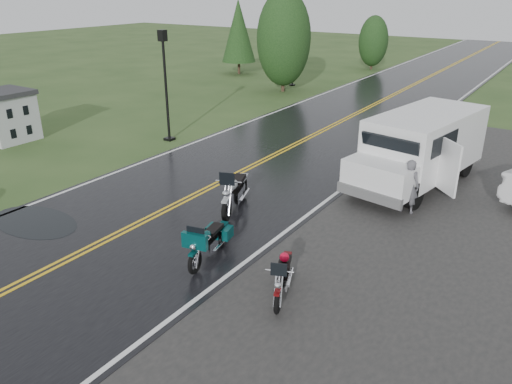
% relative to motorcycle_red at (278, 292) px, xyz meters
% --- Properties ---
extents(ground, '(120.00, 120.00, 0.00)m').
position_rel_motorcycle_red_xyz_m(ground, '(-5.54, 1.33, -0.55)').
color(ground, '#2D471E').
rests_on(ground, ground).
extents(road, '(8.00, 100.00, 0.04)m').
position_rel_motorcycle_red_xyz_m(road, '(-5.54, 11.33, -0.53)').
color(road, black).
rests_on(road, ground).
extents(motorcycle_red, '(1.35, 2.00, 1.11)m').
position_rel_motorcycle_red_xyz_m(motorcycle_red, '(0.00, 0.00, 0.00)').
color(motorcycle_red, '#590A0C').
rests_on(motorcycle_red, ground).
extents(motorcycle_teal, '(1.13, 2.11, 1.18)m').
position_rel_motorcycle_red_xyz_m(motorcycle_teal, '(-2.42, 0.24, 0.04)').
color(motorcycle_teal, '#053A3A').
rests_on(motorcycle_teal, ground).
extents(motorcycle_silver, '(1.68, 2.60, 1.44)m').
position_rel_motorcycle_red_xyz_m(motorcycle_silver, '(-3.46, 2.90, 0.17)').
color(motorcycle_silver, '#A7ABAF').
rests_on(motorcycle_silver, ground).
extents(van_white, '(3.41, 6.65, 2.49)m').
position_rel_motorcycle_red_xyz_m(van_white, '(-1.18, 7.16, 0.69)').
color(van_white, white).
rests_on(van_white, ground).
extents(person_at_van, '(0.61, 0.41, 1.67)m').
position_rel_motorcycle_red_xyz_m(person_at_van, '(0.63, 6.49, 0.28)').
color(person_at_van, '#545459').
rests_on(person_at_van, ground).
extents(lamp_post_near_left, '(0.41, 0.41, 4.75)m').
position_rel_motorcycle_red_xyz_m(lamp_post_near_left, '(-10.60, 8.25, 1.82)').
color(lamp_post_near_left, black).
rests_on(lamp_post_near_left, ground).
extents(lamp_post_far_left, '(0.32, 0.32, 3.70)m').
position_rel_motorcycle_red_xyz_m(lamp_post_far_left, '(-12.46, 22.59, 1.29)').
color(lamp_post_far_left, black).
rests_on(lamp_post_far_left, ground).
extents(tree_left_mid, '(3.40, 3.40, 5.31)m').
position_rel_motorcycle_red_xyz_m(tree_left_mid, '(-11.97, 20.49, 2.10)').
color(tree_left_mid, '#1E3D19').
rests_on(tree_left_mid, ground).
extents(tree_left_far, '(2.33, 2.33, 3.59)m').
position_rel_motorcycle_red_xyz_m(tree_left_far, '(-10.60, 32.33, 1.24)').
color(tree_left_far, '#1E3D19').
rests_on(tree_left_far, ground).
extents(pine_left_far, '(2.56, 2.56, 5.34)m').
position_rel_motorcycle_red_xyz_m(pine_left_far, '(-18.32, 24.55, 2.11)').
color(pine_left_far, '#1E3D19').
rests_on(pine_left_far, ground).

